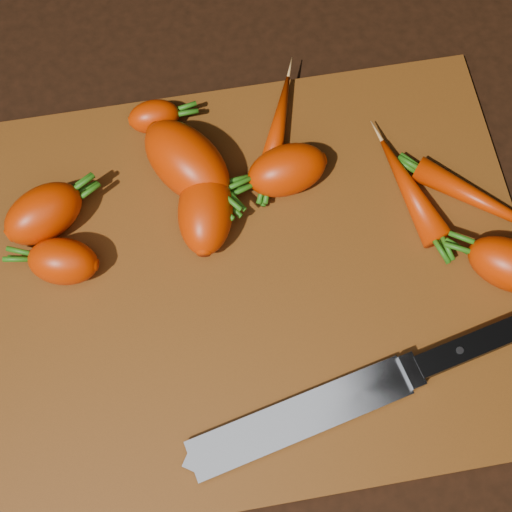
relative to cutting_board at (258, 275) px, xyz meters
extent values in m
cube|color=black|center=(0.00, 0.00, -0.01)|extent=(2.00, 2.00, 0.01)
cube|color=brown|center=(0.00, 0.00, 0.00)|extent=(0.50, 0.40, 0.01)
ellipsoid|color=#C22A00|center=(-0.18, 0.08, 0.03)|extent=(0.09, 0.08, 0.05)
ellipsoid|color=#C22A00|center=(-0.17, 0.03, 0.03)|extent=(0.07, 0.06, 0.04)
ellipsoid|color=#C22A00|center=(-0.05, 0.11, 0.03)|extent=(0.10, 0.12, 0.06)
ellipsoid|color=#C22A00|center=(-0.04, 0.06, 0.03)|extent=(0.07, 0.09, 0.05)
ellipsoid|color=#C22A00|center=(0.04, 0.09, 0.03)|extent=(0.08, 0.06, 0.05)
ellipsoid|color=#C22A00|center=(-0.07, 0.17, 0.02)|extent=(0.05, 0.03, 0.03)
ellipsoid|color=#C22A00|center=(0.22, -0.04, 0.03)|extent=(0.09, 0.08, 0.05)
ellipsoid|color=#C22A00|center=(0.04, 0.14, 0.02)|extent=(0.06, 0.12, 0.02)
ellipsoid|color=#C22A00|center=(0.22, 0.03, 0.02)|extent=(0.12, 0.11, 0.02)
ellipsoid|color=#C22A00|center=(0.15, 0.05, 0.02)|extent=(0.05, 0.12, 0.03)
cube|color=gray|center=(-0.08, -0.16, 0.01)|extent=(0.20, 0.08, 0.00)
cube|color=gray|center=(0.02, -0.13, 0.01)|extent=(0.02, 0.03, 0.01)
cube|color=black|center=(0.08, -0.12, 0.01)|extent=(0.11, 0.04, 0.02)
cylinder|color=#B2B2B7|center=(0.06, -0.12, 0.02)|extent=(0.01, 0.01, 0.00)
camera|label=1|loc=(-0.04, -0.21, 0.62)|focal=50.00mm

